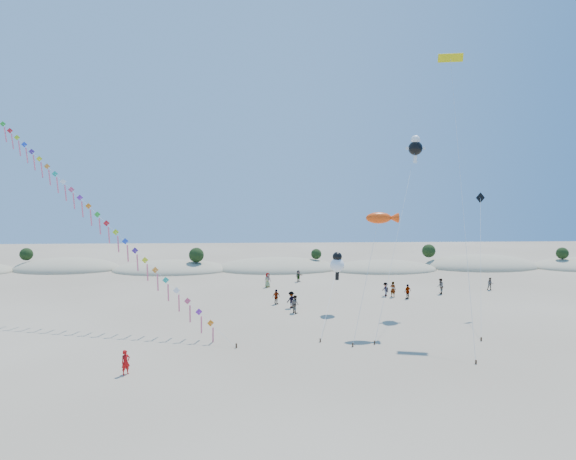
{
  "coord_description": "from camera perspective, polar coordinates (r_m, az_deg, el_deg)",
  "views": [
    {
      "loc": [
        -1.44,
        -27.54,
        12.5
      ],
      "look_at": [
        0.32,
        14.0,
        8.78
      ],
      "focal_mm": 30.0,
      "sensor_mm": 36.0,
      "label": 1
    }
  ],
  "objects": [
    {
      "name": "ground",
      "position": [
        30.28,
        0.55,
        -19.27
      ],
      "size": [
        160.0,
        160.0,
        0.0
      ],
      "primitive_type": "plane",
      "color": "gray",
      "rests_on": "ground"
    },
    {
      "name": "dune_ridge",
      "position": [
        73.77,
        -0.46,
        -4.55
      ],
      "size": [
        145.3,
        11.49,
        5.57
      ],
      "color": "tan",
      "rests_on": "ground"
    },
    {
      "name": "kite_train",
      "position": [
        47.98,
        -21.98,
        1.92
      ],
      "size": [
        25.89,
        16.16,
        19.94
      ],
      "color": "#3F2D1E",
      "rests_on": "ground"
    },
    {
      "name": "fish_kite",
      "position": [
        42.81,
        11.1,
        1.39
      ],
      "size": [
        4.83,
        5.57,
        10.32
      ],
      "color": "#3F2D1E",
      "rests_on": "ground"
    },
    {
      "name": "cartoon_kite_low",
      "position": [
        48.36,
        5.85,
        -3.97
      ],
      "size": [
        3.48,
        10.28,
        6.06
      ],
      "color": "#3F2D1E",
      "rests_on": "ground"
    },
    {
      "name": "cartoon_kite_high",
      "position": [
        52.23,
        14.86,
        9.49
      ],
      "size": [
        7.93,
        13.57,
        17.86
      ],
      "color": "#3F2D1E",
      "rests_on": "ground"
    },
    {
      "name": "parafoil_kite",
      "position": [
        49.11,
        18.75,
        18.2
      ],
      "size": [
        3.44,
        13.05,
        24.82
      ],
      "color": "#3F2D1E",
      "rests_on": "ground"
    },
    {
      "name": "dark_kite",
      "position": [
        49.46,
        21.86,
        0.15
      ],
      "size": [
        4.56,
        10.14,
        11.98
      ],
      "color": "#3F2D1E",
      "rests_on": "ground"
    },
    {
      "name": "flyer_foreground",
      "position": [
        35.03,
        -18.69,
        -14.63
      ],
      "size": [
        0.71,
        0.7,
        1.66
      ],
      "primitive_type": "imported",
      "rotation": [
        0.0,
        0.0,
        0.76
      ],
      "color": "#B90E0F",
      "rests_on": "ground"
    },
    {
      "name": "beachgoers",
      "position": [
        55.91,
        7.35,
        -6.96
      ],
      "size": [
        28.02,
        16.94,
        1.84
      ],
      "color": "slate",
      "rests_on": "ground"
    }
  ]
}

